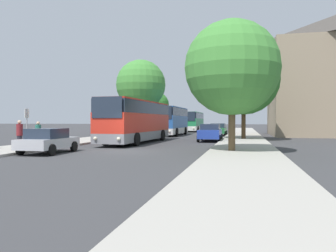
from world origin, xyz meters
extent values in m
plane|color=#38383A|center=(0.00, 0.00, 0.00)|extent=(300.00, 300.00, 0.00)
cube|color=#A39E93|center=(-7.00, 0.00, 0.07)|extent=(4.00, 120.00, 0.15)
cube|color=#A39E93|center=(7.00, 0.00, 0.07)|extent=(4.00, 120.00, 0.15)
cube|color=gray|center=(-1.78, 7.48, 0.62)|extent=(2.81, 11.80, 0.70)
cube|color=red|center=(-1.78, 7.48, 1.71)|extent=(2.81, 11.80, 1.47)
cube|color=#232D3D|center=(-1.78, 7.48, 2.92)|extent=(2.82, 11.56, 0.95)
cube|color=red|center=(-1.78, 7.48, 3.45)|extent=(2.75, 11.56, 0.12)
cube|color=#232D3D|center=(-1.96, 1.59, 2.77)|extent=(2.20, 0.13, 1.45)
sphere|color=#F4EAC1|center=(-2.81, 1.59, 0.66)|extent=(0.24, 0.24, 0.24)
sphere|color=#F4EAC1|center=(-1.10, 1.54, 0.66)|extent=(0.24, 0.24, 0.24)
cylinder|color=black|center=(-3.11, 4.00, 0.50)|extent=(0.33, 1.01, 1.00)
cylinder|color=black|center=(-0.66, 3.92, 0.50)|extent=(0.33, 1.01, 1.00)
cylinder|color=black|center=(-2.89, 11.03, 0.50)|extent=(0.33, 1.01, 1.00)
cylinder|color=black|center=(-0.44, 10.96, 0.50)|extent=(0.33, 1.01, 1.00)
cube|color=silver|center=(-1.86, 21.53, 0.62)|extent=(2.50, 10.24, 0.70)
cube|color=#285BA8|center=(-1.86, 21.53, 1.72)|extent=(2.50, 10.24, 1.48)
cube|color=#232D3D|center=(-1.86, 21.53, 2.93)|extent=(2.52, 10.03, 0.95)
cube|color=#285BA8|center=(-1.86, 21.53, 3.47)|extent=(2.45, 10.03, 0.12)
cube|color=#232D3D|center=(-1.83, 16.38, 2.78)|extent=(2.20, 0.07, 1.45)
sphere|color=#F4EAC1|center=(-2.69, 16.36, 0.66)|extent=(0.24, 0.24, 0.24)
sphere|color=#F4EAC1|center=(-0.98, 16.37, 0.66)|extent=(0.24, 0.24, 0.24)
cylinder|color=black|center=(-3.06, 18.45, 0.50)|extent=(0.31, 1.00, 1.00)
cylinder|color=black|center=(-0.62, 18.46, 0.50)|extent=(0.31, 1.00, 1.00)
cylinder|color=black|center=(-3.10, 24.59, 0.50)|extent=(0.31, 1.00, 1.00)
cylinder|color=black|center=(-0.65, 24.60, 0.50)|extent=(0.31, 1.00, 1.00)
cube|color=silver|center=(-1.47, 36.80, 0.62)|extent=(2.59, 10.48, 0.70)
cube|color=#23844C|center=(-1.47, 36.80, 1.60)|extent=(2.59, 10.48, 1.24)
cube|color=#232D3D|center=(-1.47, 36.80, 2.69)|extent=(2.62, 10.27, 0.95)
cube|color=#23844C|center=(-1.47, 36.80, 3.23)|extent=(2.54, 10.27, 0.12)
cube|color=#232D3D|center=(-1.44, 31.54, 2.54)|extent=(2.27, 0.08, 1.45)
sphere|color=#F4EAC1|center=(-2.32, 31.52, 0.66)|extent=(0.24, 0.24, 0.24)
sphere|color=#F4EAC1|center=(-0.56, 31.53, 0.66)|extent=(0.24, 0.24, 0.24)
cylinder|color=black|center=(-2.71, 33.66, 0.50)|extent=(0.31, 1.00, 1.00)
cylinder|color=black|center=(-0.19, 33.67, 0.50)|extent=(0.31, 1.00, 1.00)
cylinder|color=black|center=(-2.76, 39.93, 0.50)|extent=(0.31, 1.00, 1.00)
cylinder|color=black|center=(-0.24, 39.95, 0.50)|extent=(0.31, 1.00, 1.00)
cube|color=#B7B7BC|center=(-3.92, -2.15, 0.59)|extent=(1.96, 3.97, 0.55)
cube|color=#232D3D|center=(-3.91, -2.30, 1.14)|extent=(1.69, 2.08, 0.56)
cylinder|color=black|center=(-4.88, -0.95, 0.31)|extent=(0.21, 0.62, 0.62)
cylinder|color=black|center=(-3.01, -0.91, 0.31)|extent=(0.21, 0.62, 0.62)
cylinder|color=black|center=(-4.83, -3.38, 0.31)|extent=(0.21, 0.62, 0.62)
cylinder|color=black|center=(-2.96, -3.34, 0.31)|extent=(0.21, 0.62, 0.62)
cube|color=#233D9E|center=(4.07, 10.73, 0.68)|extent=(1.91, 4.70, 0.74)
cube|color=#232D3D|center=(4.07, 10.92, 1.31)|extent=(1.66, 2.45, 0.51)
cylinder|color=black|center=(5.02, 9.29, 0.31)|extent=(0.21, 0.62, 0.62)
cylinder|color=black|center=(3.17, 9.27, 0.31)|extent=(0.21, 0.62, 0.62)
cylinder|color=black|center=(4.98, 12.19, 0.31)|extent=(0.21, 0.62, 0.62)
cylinder|color=black|center=(3.13, 12.17, 0.31)|extent=(0.21, 0.62, 0.62)
cube|color=#236B38|center=(3.90, 22.30, 0.64)|extent=(1.98, 4.24, 0.65)
cube|color=#232D3D|center=(3.90, 22.47, 1.24)|extent=(1.72, 2.22, 0.56)
cylinder|color=black|center=(4.84, 20.98, 0.31)|extent=(0.21, 0.62, 0.62)
cylinder|color=black|center=(2.92, 21.01, 0.31)|extent=(0.21, 0.62, 0.62)
cylinder|color=black|center=(4.88, 23.60, 0.31)|extent=(0.21, 0.62, 0.62)
cylinder|color=black|center=(2.96, 23.63, 0.31)|extent=(0.21, 0.62, 0.62)
cylinder|color=gray|center=(-7.35, 0.59, 1.44)|extent=(0.08, 0.08, 2.57)
cube|color=silver|center=(-7.35, 0.59, 2.37)|extent=(0.03, 0.45, 0.60)
cylinder|color=#23232D|center=(-6.08, 0.01, 0.55)|extent=(0.30, 0.30, 0.79)
cylinder|color=#236656|center=(-6.08, 0.01, 1.27)|extent=(0.36, 0.36, 0.66)
sphere|color=tan|center=(-6.08, 0.01, 1.71)|extent=(0.21, 0.21, 0.21)
cylinder|color=#23232D|center=(-5.97, -1.95, 0.57)|extent=(0.30, 0.30, 0.83)
cylinder|color=maroon|center=(-5.97, -1.95, 1.33)|extent=(0.36, 0.36, 0.69)
sphere|color=tan|center=(-5.97, -1.95, 1.79)|extent=(0.23, 0.23, 0.23)
cylinder|color=#47331E|center=(-6.91, 32.86, 1.54)|extent=(0.40, 0.40, 2.78)
sphere|color=#2D7028|center=(-6.91, 32.86, 4.49)|extent=(4.14, 4.14, 4.14)
cylinder|color=#513D23|center=(-6.27, 22.59, 2.17)|extent=(0.40, 0.40, 4.03)
sphere|color=#428938|center=(-6.27, 22.59, 6.64)|extent=(6.54, 6.54, 6.54)
cylinder|color=brown|center=(6.34, 0.33, 1.51)|extent=(0.40, 0.40, 2.71)
sphere|color=#428938|center=(6.34, 0.33, 4.92)|extent=(5.48, 5.48, 5.48)
cylinder|color=#47331E|center=(7.00, 13.09, 1.71)|extent=(0.40, 0.40, 3.12)
sphere|color=#2D7028|center=(7.00, 13.09, 5.80)|extent=(6.75, 6.75, 6.75)
camera|label=1|loc=(6.98, -18.89, 1.88)|focal=35.00mm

